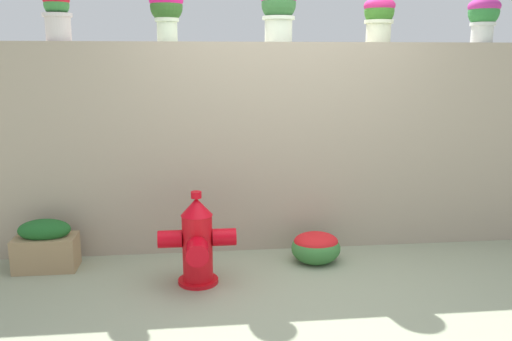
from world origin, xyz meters
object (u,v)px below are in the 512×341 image
Objects in this scene: potted_plant_1 at (57,13)px; flower_bush_left at (316,246)px; potted_plant_3 at (278,8)px; fire_hydrant at (197,243)px; potted_plant_2 at (166,9)px; potted_plant_4 at (379,15)px; potted_plant_5 at (484,14)px; planter_box at (46,246)px.

potted_plant_1 is 0.95× the size of flower_bush_left.
potted_plant_3 is 0.65× the size of fire_hydrant.
potted_plant_2 is 2.02m from fire_hydrant.
potted_plant_3 is 0.92m from potted_plant_4.
potted_plant_5 is 0.56× the size of fire_hydrant.
flower_bush_left is (0.26, -0.55, -2.03)m from potted_plant_3.
potted_plant_2 is 1.05× the size of potted_plant_4.
potted_plant_3 is 2.86m from planter_box.
potted_plant_2 is 1.05× the size of potted_plant_5.
flower_bush_left is at bearing -2.29° from planter_box.
potted_plant_2 is at bearing 157.70° from flower_bush_left.
potted_plant_1 is 1.95m from planter_box.
potted_plant_1 is at bearing 143.19° from fire_hydrant.
potted_plant_3 is at bearing 1.58° from potted_plant_1.
potted_plant_5 reaches higher than potted_plant_4.
fire_hydrant reaches higher than planter_box.
planter_box is at bearing 160.96° from fire_hydrant.
potted_plant_4 reaches higher than planter_box.
potted_plant_1 is at bearing -179.44° from potted_plant_2.
potted_plant_1 is 3.77m from potted_plant_5.
flower_bush_left is at bearing -22.30° from potted_plant_2.
potted_plant_2 is at bearing 21.80° from planter_box.
potted_plant_3 is 1.18× the size of potted_plant_4.
planter_box is (-2.02, -0.46, -1.97)m from potted_plant_3.
potted_plant_3 is 1.14× the size of flower_bush_left.
potted_plant_5 reaches higher than planter_box.
fire_hydrant is at bearing -75.47° from potted_plant_2.
flower_bush_left is (1.02, 0.34, -0.19)m from fire_hydrant.
potted_plant_3 is 2.12m from flower_bush_left.
potted_plant_5 is (0.97, -0.05, 0.01)m from potted_plant_4.
potted_plant_4 reaches higher than flower_bush_left.
potted_plant_2 is at bearing 104.53° from fire_hydrant.
potted_plant_1 reaches higher than fire_hydrant.
planter_box is (-0.14, -0.41, -1.90)m from potted_plant_1.
flower_bush_left is at bearing -13.10° from potted_plant_1.
fire_hydrant is (1.13, -0.84, -1.77)m from potted_plant_1.
potted_plant_2 is 1.90m from potted_plant_4.
potted_plant_2 is 2.42m from flower_bush_left.
potted_plant_1 is at bearing -178.97° from potted_plant_4.
potted_plant_4 is at bearing 8.87° from planter_box.
potted_plant_3 reaches higher than fire_hydrant.
potted_plant_5 is at bearing -0.06° from potted_plant_1.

